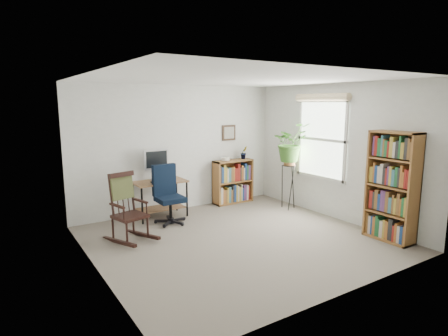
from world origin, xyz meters
TOP-DOWN VIEW (x-y plane):
  - floor at (0.00, 0.00)m, footprint 4.20×4.00m
  - ceiling at (0.00, 0.00)m, footprint 4.20×4.00m
  - wall_back at (0.00, 2.00)m, footprint 4.20×0.00m
  - wall_front at (0.00, -2.00)m, footprint 4.20×0.00m
  - wall_left at (-2.10, 0.00)m, footprint 0.00×4.00m
  - wall_right at (2.10, 0.00)m, footprint 0.00×4.00m
  - window at (2.06, 0.30)m, footprint 0.12×1.20m
  - desk at (-0.54, 1.70)m, footprint 0.93×0.51m
  - monitor at (-0.54, 1.84)m, footprint 0.46×0.16m
  - keyboard at (-0.54, 1.58)m, footprint 0.40×0.15m
  - office_chair at (-0.54, 1.26)m, footprint 0.61×0.61m
  - rocking_chair at (-1.40, 0.84)m, footprint 0.75×1.01m
  - low_bookshelf at (1.14, 1.82)m, footprint 0.85×0.28m
  - tall_bookshelf at (1.92, -1.26)m, footprint 0.31×0.72m
  - plant_stand at (1.80, 0.85)m, footprint 0.37×0.37m
  - spider_plant at (1.80, 0.85)m, footprint 1.69×1.88m
  - potted_plant_small at (1.42, 1.83)m, footprint 0.13×0.24m
  - framed_picture at (1.14, 1.97)m, footprint 0.32×0.04m

SIDE VIEW (x-z plane):
  - floor at x=0.00m, z-range 0.00..0.00m
  - desk at x=-0.54m, z-range 0.00..0.67m
  - low_bookshelf at x=1.14m, z-range 0.00..0.90m
  - plant_stand at x=1.80m, z-range 0.00..1.02m
  - office_chair at x=-0.54m, z-range 0.00..1.03m
  - rocking_chair at x=-1.40m, z-range 0.00..1.05m
  - keyboard at x=-0.54m, z-range 0.67..0.70m
  - tall_bookshelf at x=1.92m, z-range 0.00..1.66m
  - monitor at x=-0.54m, z-range 0.67..1.23m
  - potted_plant_small at x=1.42m, z-range 0.90..1.01m
  - wall_back at x=0.00m, z-range 0.00..2.40m
  - wall_front at x=0.00m, z-range 0.00..2.40m
  - wall_left at x=-2.10m, z-range 0.00..2.40m
  - wall_right at x=2.10m, z-range 0.00..2.40m
  - window at x=2.06m, z-range 0.65..2.15m
  - framed_picture at x=1.14m, z-range 1.29..1.61m
  - spider_plant at x=1.80m, z-range 0.94..2.41m
  - ceiling at x=0.00m, z-range 2.40..2.40m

